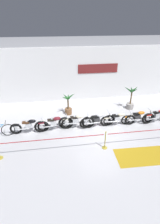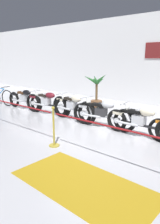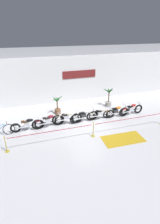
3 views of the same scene
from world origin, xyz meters
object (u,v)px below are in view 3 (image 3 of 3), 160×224
motorcycle_black_0 (28,125)px  motorcycle_maroon_1 (49,121)px  stanchion_far_left (73,130)px  stanchion_mid_left (93,132)px  motorcycle_orange_5 (116,111)px  bicycle (0,131)px  motorcycle_silver_3 (84,116)px  potted_palm_left_of_row (109,99)px  floor_banner (123,139)px  potted_palm_right_of_row (57,106)px  motorcycle_cream_2 (67,118)px  motorcycle_red_6 (131,109)px  motorcycle_cream_4 (101,114)px

motorcycle_black_0 → motorcycle_maroon_1: motorcycle_maroon_1 is taller
stanchion_far_left → stanchion_mid_left: size_ratio=10.18×
motorcycle_orange_5 → stanchion_mid_left: stanchion_mid_left is taller
motorcycle_black_0 → bicycle: 1.73m
motorcycle_maroon_1 → motorcycle_silver_3: 2.67m
stanchion_far_left → bicycle: bearing=157.4°
potted_palm_left_of_row → floor_banner: size_ratio=0.67×
motorcycle_black_0 → potted_palm_right_of_row: size_ratio=1.40×
motorcycle_cream_2 → floor_banner: bearing=-45.3°
motorcycle_maroon_1 → motorcycle_cream_2: motorcycle_cream_2 is taller
motorcycle_cream_2 → bicycle: (-4.53, -0.25, -0.08)m
floor_banner → bicycle: bearing=161.8°
motorcycle_maroon_1 → motorcycle_red_6: (6.67, -0.04, -0.00)m
motorcycle_black_0 → motorcycle_cream_2: bearing=1.3°
potted_palm_left_of_row → motorcycle_black_0: bearing=-163.3°
motorcycle_black_0 → stanchion_mid_left: 4.51m
motorcycle_silver_3 → stanchion_mid_left: (-0.09, -2.06, -0.11)m
motorcycle_red_6 → potted_palm_left_of_row: size_ratio=1.24×
potted_palm_left_of_row → floor_banner: bearing=-105.4°
bicycle → floor_banner: size_ratio=0.66×
motorcycle_orange_5 → motorcycle_red_6: (1.31, -0.08, 0.02)m
stanchion_far_left → motorcycle_silver_3: bearing=54.9°
motorcycle_cream_4 → motorcycle_orange_5: (1.36, 0.05, 0.01)m
motorcycle_silver_3 → motorcycle_orange_5: motorcycle_silver_3 is taller
bicycle → stanchion_mid_left: size_ratio=1.67×
motorcycle_black_0 → motorcycle_red_6: size_ratio=1.02×
motorcycle_orange_5 → motorcycle_red_6: bearing=-3.6°
motorcycle_orange_5 → motorcycle_red_6: 1.32m
potted_palm_right_of_row → motorcycle_black_0: bearing=-141.2°
motorcycle_silver_3 → motorcycle_maroon_1: bearing=-179.7°
motorcycle_black_0 → floor_banner: motorcycle_black_0 is taller
motorcycle_orange_5 → stanchion_far_left: (-4.14, -2.09, 0.28)m
motorcycle_red_6 → bicycle: (-9.84, -0.18, -0.07)m
stanchion_far_left → motorcycle_red_6: bearing=20.2°
motorcycle_orange_5 → potted_palm_right_of_row: potted_palm_right_of_row is taller
motorcycle_orange_5 → floor_banner: size_ratio=0.84×
motorcycle_black_0 → motorcycle_maroon_1: (1.45, 0.03, 0.02)m
motorcycle_maroon_1 → bicycle: bearing=-175.9°
stanchion_far_left → motorcycle_orange_5: bearing=26.8°
motorcycle_cream_2 → potted_palm_left_of_row: (4.31, 2.08, 0.22)m
bicycle → motorcycle_black_0: bearing=6.3°
motorcycle_cream_2 → bicycle: bicycle is taller
stanchion_mid_left → floor_banner: bearing=-27.4°
motorcycle_red_6 → potted_palm_left_of_row: bearing=114.9°
motorcycle_orange_5 → potted_palm_left_of_row: 2.10m
motorcycle_maroon_1 → floor_banner: bearing=-34.4°
motorcycle_cream_2 → stanchion_mid_left: bearing=-59.6°
motorcycle_red_6 → potted_palm_right_of_row: potted_palm_right_of_row is taller
motorcycle_red_6 → bicycle: bearing=-178.9°
motorcycle_silver_3 → motorcycle_red_6: size_ratio=1.02×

